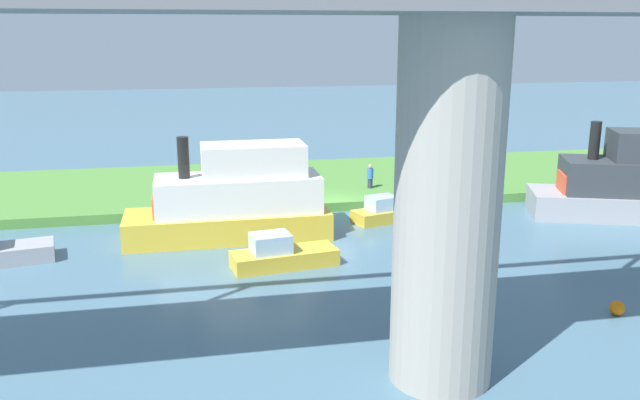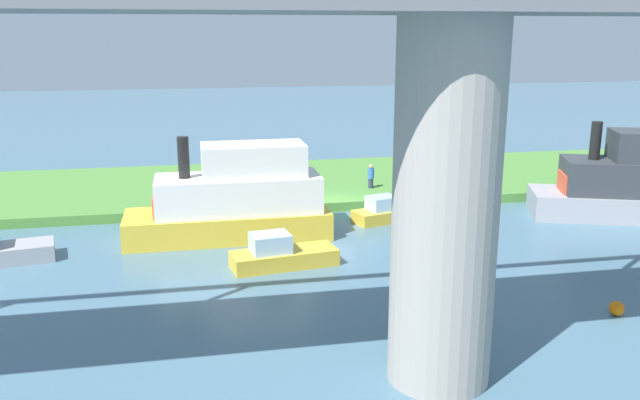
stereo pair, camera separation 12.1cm
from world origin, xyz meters
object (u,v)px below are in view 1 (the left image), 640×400
motorboat_red (388,212)px  skiff_small (281,254)px  bridge_pylon (447,208)px  marker_buoy (617,308)px  mooring_post (261,192)px  riverboat_paddlewheel (637,183)px  pontoon_yellow (234,200)px  person_on_bank (370,176)px

motorboat_red → skiff_small: size_ratio=0.93×
bridge_pylon → marker_buoy: 9.09m
skiff_small → marker_buoy: skiff_small is taller
bridge_pylon → skiff_small: 10.97m
mooring_post → skiff_small: bearing=88.6°
mooring_post → motorboat_red: bearing=149.4°
riverboat_paddlewheel → motorboat_red: (12.47, -1.99, -1.35)m
motorboat_red → skiff_small: skiff_small is taller
bridge_pylon → riverboat_paddlewheel: size_ratio=0.96×
mooring_post → pontoon_yellow: 5.18m
mooring_post → riverboat_paddlewheel: riverboat_paddlewheel is taller
riverboat_paddlewheel → pontoon_yellow: size_ratio=1.09×
riverboat_paddlewheel → marker_buoy: size_ratio=20.19×
pontoon_yellow → skiff_small: pontoon_yellow is taller
riverboat_paddlewheel → mooring_post: bearing=-16.7°
person_on_bank → skiff_small: (6.70, 10.60, -0.69)m
pontoon_yellow → skiff_small: size_ratio=2.09×
mooring_post → pontoon_yellow: size_ratio=0.09×
mooring_post → skiff_small: skiff_small is taller
riverboat_paddlewheel → bridge_pylon: bearing=40.1°
riverboat_paddlewheel → motorboat_red: riverboat_paddlewheel is taller
marker_buoy → riverboat_paddlewheel: bearing=-128.3°
riverboat_paddlewheel → pontoon_yellow: 20.24m
pontoon_yellow → skiff_small: (-1.51, 4.35, -1.25)m
riverboat_paddlewheel → skiff_small: 19.11m
riverboat_paddlewheel → pontoon_yellow: riverboat_paddlewheel is taller
bridge_pylon → marker_buoy: size_ratio=19.36×
skiff_small → person_on_bank: bearing=-122.3°
bridge_pylon → pontoon_yellow: 15.00m
person_on_bank → skiff_small: person_on_bank is taller
pontoon_yellow → motorboat_red: 7.96m
person_on_bank → motorboat_red: bearing=84.8°
bridge_pylon → person_on_bank: (-3.69, -20.22, -3.64)m
pontoon_yellow → riverboat_paddlewheel: bearing=177.9°
marker_buoy → person_on_bank: bearing=-78.1°
riverboat_paddlewheel → motorboat_red: 12.70m
pontoon_yellow → marker_buoy: bearing=136.5°
skiff_small → mooring_post: bearing=-91.4°
marker_buoy → pontoon_yellow: bearing=-43.5°
mooring_post → bridge_pylon: bearing=98.4°
skiff_small → motorboat_red: bearing=-138.1°
pontoon_yellow → marker_buoy: 16.47m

